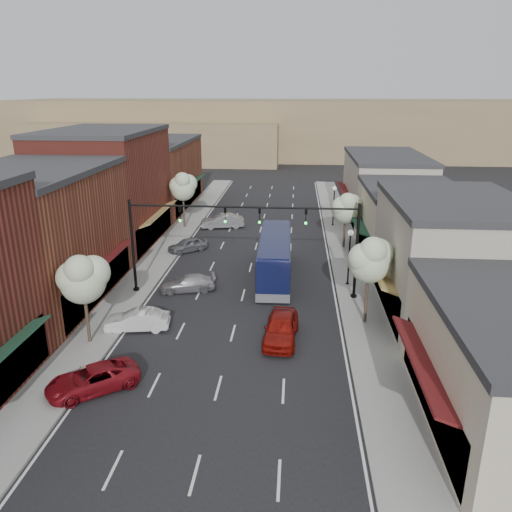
% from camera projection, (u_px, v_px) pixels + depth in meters
% --- Properties ---
extents(ground, '(160.00, 160.00, 0.00)m').
position_uv_depth(ground, '(229.00, 349.00, 29.00)').
color(ground, black).
rests_on(ground, ground).
extents(sidewalk_left, '(2.80, 73.00, 0.15)m').
position_uv_depth(sidewalk_left, '(166.00, 248.00, 47.10)').
color(sidewalk_left, gray).
rests_on(sidewalk_left, ground).
extents(sidewalk_right, '(2.80, 73.00, 0.15)m').
position_uv_depth(sidewalk_right, '(346.00, 253.00, 45.81)').
color(sidewalk_right, gray).
rests_on(sidewalk_right, ground).
extents(curb_left, '(0.25, 73.00, 0.17)m').
position_uv_depth(curb_left, '(181.00, 248.00, 46.99)').
color(curb_left, gray).
rests_on(curb_left, ground).
extents(curb_right, '(0.25, 73.00, 0.17)m').
position_uv_depth(curb_right, '(331.00, 252.00, 45.92)').
color(curb_right, gray).
rests_on(curb_right, ground).
extents(bldg_left_midnear, '(10.14, 14.10, 9.40)m').
position_uv_depth(bldg_left_midnear, '(34.00, 238.00, 34.27)').
color(bldg_left_midnear, brown).
rests_on(bldg_left_midnear, ground).
extents(bldg_left_midfar, '(10.14, 14.10, 10.90)m').
position_uv_depth(bldg_left_midfar, '(107.00, 188.00, 47.26)').
color(bldg_left_midfar, maroon).
rests_on(bldg_left_midfar, ground).
extents(bldg_left_far, '(10.14, 18.10, 8.40)m').
position_uv_depth(bldg_left_far, '(154.00, 174.00, 62.78)').
color(bldg_left_far, brown).
rests_on(bldg_left_far, ground).
extents(bldg_right_midnear, '(9.14, 12.10, 7.90)m').
position_uv_depth(bldg_right_midnear, '(449.00, 258.00, 32.37)').
color(bldg_right_midnear, '#A09889').
rests_on(bldg_right_midnear, ground).
extents(bldg_right_midfar, '(9.14, 12.10, 6.40)m').
position_uv_depth(bldg_right_midfar, '(409.00, 223.00, 43.95)').
color(bldg_right_midfar, beige).
rests_on(bldg_right_midfar, ground).
extents(bldg_right_far, '(9.14, 16.10, 7.40)m').
position_uv_depth(bldg_right_far, '(384.00, 187.00, 57.02)').
color(bldg_right_far, '#A09889').
rests_on(bldg_right_far, ground).
extents(hill_far, '(120.00, 30.00, 12.00)m').
position_uv_depth(hill_far, '(281.00, 128.00, 112.12)').
color(hill_far, '#7A6647').
rests_on(hill_far, ground).
extents(hill_near, '(50.00, 20.00, 8.00)m').
position_uv_depth(hill_near, '(159.00, 141.00, 103.33)').
color(hill_near, '#7A6647').
rests_on(hill_near, ground).
extents(signal_mast_right, '(8.22, 0.46, 7.00)m').
position_uv_depth(signal_mast_right, '(323.00, 236.00, 34.65)').
color(signal_mast_right, black).
rests_on(signal_mast_right, ground).
extents(signal_mast_left, '(8.22, 0.46, 7.00)m').
position_uv_depth(signal_mast_left, '(164.00, 233.00, 35.51)').
color(signal_mast_left, black).
rests_on(signal_mast_left, ground).
extents(tree_right_near, '(2.85, 2.65, 5.95)m').
position_uv_depth(tree_right_near, '(370.00, 259.00, 30.67)').
color(tree_right_near, '#47382B').
rests_on(tree_right_near, ground).
extents(tree_right_far, '(2.85, 2.65, 5.43)m').
position_uv_depth(tree_right_far, '(346.00, 207.00, 45.93)').
color(tree_right_far, '#47382B').
rests_on(tree_right_far, ground).
extents(tree_left_near, '(2.85, 2.65, 5.69)m').
position_uv_depth(tree_left_near, '(83.00, 277.00, 28.23)').
color(tree_left_near, '#47382B').
rests_on(tree_left_near, ground).
extents(tree_left_far, '(2.85, 2.65, 6.13)m').
position_uv_depth(tree_left_far, '(183.00, 186.00, 52.68)').
color(tree_left_far, '#47382B').
rests_on(tree_left_far, ground).
extents(lamp_post_near, '(0.44, 0.44, 4.44)m').
position_uv_depth(lamp_post_near, '(350.00, 248.00, 37.37)').
color(lamp_post_near, black).
rests_on(lamp_post_near, ground).
extents(lamp_post_far, '(0.44, 0.44, 4.44)m').
position_uv_depth(lamp_post_far, '(334.00, 199.00, 53.90)').
color(lamp_post_far, black).
rests_on(lamp_post_far, ground).
extents(coach_bus, '(2.63, 11.05, 3.37)m').
position_uv_depth(coach_bus, '(275.00, 256.00, 39.48)').
color(coach_bus, '#0D1236').
rests_on(coach_bus, ground).
extents(red_hatchback, '(2.24, 4.88, 1.62)m').
position_uv_depth(red_hatchback, '(281.00, 328.00, 29.78)').
color(red_hatchback, maroon).
rests_on(red_hatchback, ground).
extents(parked_car_a, '(4.90, 4.40, 1.27)m').
position_uv_depth(parked_car_a, '(93.00, 379.00, 24.85)').
color(parked_car_a, maroon).
rests_on(parked_car_a, ground).
extents(parked_car_b, '(4.11, 1.92, 1.30)m').
position_uv_depth(parked_car_b, '(137.00, 320.00, 31.13)').
color(parked_car_b, silver).
rests_on(parked_car_b, ground).
extents(parked_car_c, '(4.42, 2.63, 1.20)m').
position_uv_depth(parked_car_c, '(188.00, 283.00, 37.18)').
color(parked_car_c, '#959499').
rests_on(parked_car_c, ground).
extents(parked_car_d, '(3.85, 3.60, 1.28)m').
position_uv_depth(parked_car_d, '(188.00, 245.00, 46.15)').
color(parked_car_d, slate).
rests_on(parked_car_d, ground).
extents(parked_car_e, '(4.84, 2.63, 1.51)m').
position_uv_depth(parked_car_e, '(222.00, 221.00, 53.99)').
color(parked_car_e, gray).
rests_on(parked_car_e, ground).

